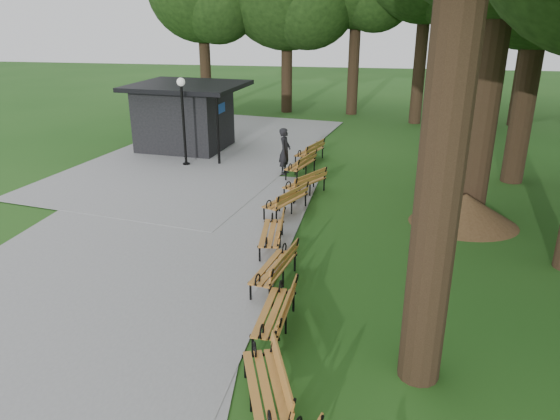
% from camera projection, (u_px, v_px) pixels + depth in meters
% --- Properties ---
extents(ground, '(100.00, 100.00, 0.00)m').
position_uv_depth(ground, '(248.00, 364.00, 9.31)').
color(ground, '#1D4C15').
rests_on(ground, ground).
extents(path, '(12.00, 38.00, 0.06)m').
position_uv_depth(path, '(114.00, 268.00, 12.68)').
color(path, gray).
rests_on(path, ground).
extents(person, '(0.48, 0.68, 1.75)m').
position_uv_depth(person, '(285.00, 151.00, 19.67)').
color(person, black).
rests_on(person, ground).
extents(kiosk, '(5.03, 4.50, 2.88)m').
position_uv_depth(kiosk, '(184.00, 116.00, 23.01)').
color(kiosk, black).
rests_on(kiosk, ground).
extents(lamp_post, '(0.32, 0.32, 3.43)m').
position_uv_depth(lamp_post, '(182.00, 104.00, 20.14)').
color(lamp_post, black).
rests_on(lamp_post, ground).
extents(dirt_mound, '(2.59, 2.59, 0.92)m').
position_uv_depth(dirt_mound, '(465.00, 209.00, 15.19)').
color(dirt_mound, '#47301C').
rests_on(dirt_mound, ground).
extents(bench_2, '(1.23, 2.00, 0.88)m').
position_uv_depth(bench_2, '(265.00, 387.00, 8.10)').
color(bench_2, '#B06C28').
rests_on(bench_2, ground).
extents(bench_3, '(0.72, 1.92, 0.88)m').
position_uv_depth(bench_3, '(274.00, 313.00, 10.07)').
color(bench_3, '#B06C28').
rests_on(bench_3, ground).
extents(bench_4, '(0.99, 1.99, 0.88)m').
position_uv_depth(bench_4, '(274.00, 268.00, 11.80)').
color(bench_4, '#B06C28').
rests_on(bench_4, ground).
extents(bench_5, '(0.81, 1.95, 0.88)m').
position_uv_depth(bench_5, '(271.00, 233.00, 13.61)').
color(bench_5, '#B06C28').
rests_on(bench_5, ground).
extents(bench_6, '(1.36, 2.00, 0.88)m').
position_uv_depth(bench_6, '(285.00, 200.00, 15.94)').
color(bench_6, '#B06C28').
rests_on(bench_6, ground).
extents(bench_7, '(1.50, 1.97, 0.88)m').
position_uv_depth(bench_7, '(305.00, 183.00, 17.52)').
color(bench_7, '#B06C28').
rests_on(bench_7, ground).
extents(bench_8, '(1.15, 2.00, 0.88)m').
position_uv_depth(bench_8, '(301.00, 165.00, 19.56)').
color(bench_8, '#B06C28').
rests_on(bench_8, ground).
extents(bench_9, '(1.22, 2.00, 0.88)m').
position_uv_depth(bench_9, '(309.00, 152.00, 21.31)').
color(bench_9, '#B06C28').
rests_on(bench_9, ground).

